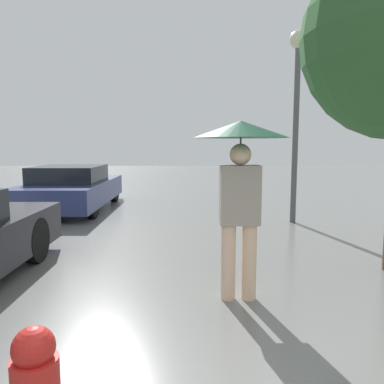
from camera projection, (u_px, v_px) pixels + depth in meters
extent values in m
cylinder|color=beige|center=(228.00, 262.00, 4.05)|extent=(0.16, 0.16, 0.84)
cylinder|color=beige|center=(249.00, 262.00, 4.05)|extent=(0.16, 0.16, 0.84)
cube|color=gray|center=(240.00, 195.00, 3.96)|extent=(0.42, 0.24, 0.63)
sphere|color=beige|center=(240.00, 154.00, 3.91)|extent=(0.23, 0.23, 0.23)
cylinder|color=#515456|center=(240.00, 170.00, 3.93)|extent=(0.02, 0.02, 0.66)
cone|color=#14472D|center=(241.00, 129.00, 3.87)|extent=(1.00, 1.00, 0.17)
cylinder|color=black|center=(35.00, 240.00, 5.35)|extent=(0.18, 0.64, 0.64)
cube|color=navy|center=(73.00, 192.00, 9.85)|extent=(1.86, 4.15, 0.56)
cube|color=black|center=(69.00, 174.00, 9.59)|extent=(1.58, 1.87, 0.41)
cylinder|color=black|center=(58.00, 191.00, 11.14)|extent=(0.18, 0.65, 0.65)
cylinder|color=black|center=(114.00, 191.00, 11.16)|extent=(0.18, 0.65, 0.65)
cylinder|color=black|center=(19.00, 204.00, 8.58)|extent=(0.18, 0.65, 0.65)
cylinder|color=black|center=(92.00, 204.00, 8.60)|extent=(0.18, 0.65, 0.65)
cylinder|color=#515456|center=(295.00, 136.00, 7.95)|extent=(0.12, 0.12, 3.72)
sphere|color=beige|center=(299.00, 40.00, 7.71)|extent=(0.38, 0.38, 0.38)
sphere|color=#B21E19|center=(34.00, 348.00, 1.98)|extent=(0.23, 0.23, 0.23)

